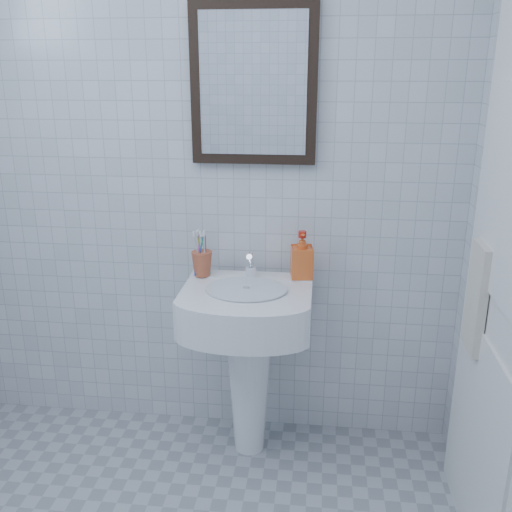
# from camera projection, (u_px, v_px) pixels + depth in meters

# --- Properties ---
(wall_back) EXTENTS (2.20, 0.02, 2.50)m
(wall_back) POSITION_uv_depth(u_px,v_px,m) (200.00, 159.00, 2.37)
(wall_back) COLOR silver
(wall_back) RESTS_ON ground
(washbasin) EXTENTS (0.51, 0.38, 0.79)m
(washbasin) POSITION_uv_depth(u_px,v_px,m) (248.00, 342.00, 2.36)
(washbasin) COLOR white
(washbasin) RESTS_ON ground
(faucet) EXTENTS (0.05, 0.10, 0.11)m
(faucet) POSITION_uv_depth(u_px,v_px,m) (251.00, 267.00, 2.36)
(faucet) COLOR white
(faucet) RESTS_ON washbasin
(toothbrush_cup) EXTENTS (0.11, 0.11, 0.10)m
(toothbrush_cup) POSITION_uv_depth(u_px,v_px,m) (202.00, 264.00, 2.38)
(toothbrush_cup) COLOR #B35232
(toothbrush_cup) RESTS_ON washbasin
(soap_dispenser) EXTENTS (0.10, 0.10, 0.20)m
(soap_dispenser) POSITION_uv_depth(u_px,v_px,m) (302.00, 255.00, 2.34)
(soap_dispenser) COLOR #D15314
(soap_dispenser) RESTS_ON washbasin
(wall_mirror) EXTENTS (0.50, 0.04, 0.62)m
(wall_mirror) POSITION_uv_depth(u_px,v_px,m) (254.00, 84.00, 2.23)
(wall_mirror) COLOR black
(wall_mirror) RESTS_ON wall_back
(bathroom_door) EXTENTS (0.04, 0.80, 2.00)m
(bathroom_door) POSITION_uv_depth(u_px,v_px,m) (511.00, 282.00, 1.71)
(bathroom_door) COLOR silver
(bathroom_door) RESTS_ON ground
(towel_ring) EXTENTS (0.01, 0.18, 0.18)m
(towel_ring) POSITION_uv_depth(u_px,v_px,m) (490.00, 248.00, 1.87)
(towel_ring) COLOR white
(towel_ring) RESTS_ON wall_right
(hand_towel) EXTENTS (0.03, 0.16, 0.38)m
(hand_towel) POSITION_uv_depth(u_px,v_px,m) (477.00, 298.00, 1.93)
(hand_towel) COLOR beige
(hand_towel) RESTS_ON towel_ring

